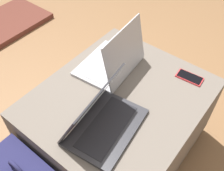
# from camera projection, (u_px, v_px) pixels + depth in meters

# --- Properties ---
(ground_plane) EXTENTS (14.00, 14.00, 0.00)m
(ground_plane) POSITION_uv_depth(u_px,v_px,m) (118.00, 144.00, 1.58)
(ground_plane) COLOR olive
(ottoman) EXTENTS (0.83, 0.72, 0.45)m
(ottoman) POSITION_uv_depth(u_px,v_px,m) (119.00, 123.00, 1.41)
(ottoman) COLOR #3D3832
(ottoman) RESTS_ON ground_plane
(laptop_near) EXTENTS (0.37, 0.29, 0.24)m
(laptop_near) POSITION_uv_depth(u_px,v_px,m) (101.00, 119.00, 1.10)
(laptop_near) COLOR #333338
(laptop_near) RESTS_ON ottoman
(laptop_far) EXTENTS (0.34, 0.28, 0.26)m
(laptop_far) POSITION_uv_depth(u_px,v_px,m) (114.00, 61.00, 1.33)
(laptop_far) COLOR #B7B7BC
(laptop_far) RESTS_ON ottoman
(cell_phone) EXTENTS (0.07, 0.14, 0.01)m
(cell_phone) POSITION_uv_depth(u_px,v_px,m) (190.00, 77.00, 1.32)
(cell_phone) COLOR red
(cell_phone) RESTS_ON ottoman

